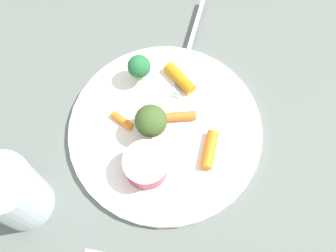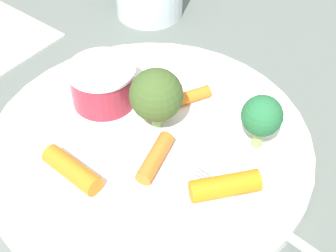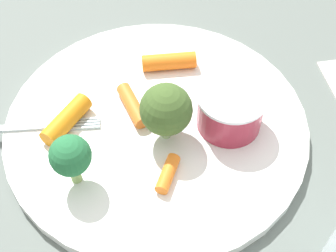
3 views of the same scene
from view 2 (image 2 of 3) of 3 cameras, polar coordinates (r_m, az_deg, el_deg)
The scene contains 10 objects.
ground_plane at distance 0.43m, azimuth -2.24°, elevation -2.79°, with size 2.40×2.40×0.00m, color #5B645F.
plate at distance 0.42m, azimuth -2.26°, elevation -2.25°, with size 0.29×0.29×0.01m, color white.
sauce_cup at distance 0.45m, azimuth -7.74°, elevation 4.94°, with size 0.06×0.06×0.04m.
broccoli_floret_0 at distance 0.40m, azimuth 11.10°, elevation 1.10°, with size 0.03×0.03×0.05m.
broccoli_floret_1 at distance 0.41m, azimuth -1.31°, elevation 3.65°, with size 0.05×0.05×0.06m.
carrot_stick_0 at distance 0.40m, azimuth -1.54°, elevation -3.78°, with size 0.01×0.01×0.05m, color orange.
carrot_stick_1 at distance 0.38m, azimuth 6.78°, elevation -7.08°, with size 0.02×0.02×0.06m, color orange.
carrot_stick_2 at distance 0.45m, azimuth 2.86°, elevation 3.59°, with size 0.01×0.01×0.04m, color orange.
carrot_stick_3 at distance 0.39m, azimuth -11.34°, elevation -5.13°, with size 0.02×0.02×0.06m, color orange.
fork at distance 0.37m, azimuth 14.46°, elevation -12.79°, with size 0.08×0.18×0.00m.
Camera 2 is at (-0.26, -0.11, 0.32)m, focal length 51.26 mm.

